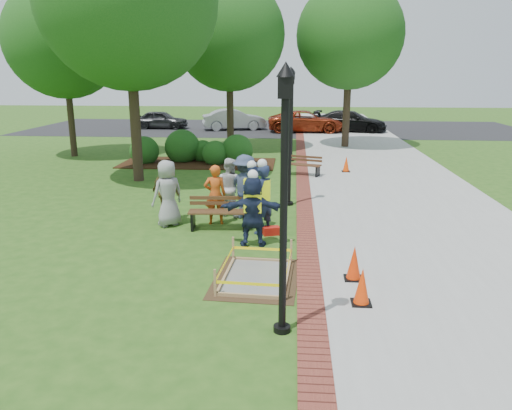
# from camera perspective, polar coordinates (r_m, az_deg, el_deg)

# --- Properties ---
(ground) EXTENTS (100.00, 100.00, 0.00)m
(ground) POSITION_cam_1_polar(r_m,az_deg,el_deg) (11.24, -3.03, -6.47)
(ground) COLOR #285116
(ground) RESTS_ON ground
(sidewalk) EXTENTS (6.00, 60.00, 0.02)m
(sidewalk) POSITION_cam_1_polar(r_m,az_deg,el_deg) (21.09, 14.20, 3.37)
(sidewalk) COLOR #9E9E99
(sidewalk) RESTS_ON ground
(brick_edging) EXTENTS (0.50, 60.00, 0.03)m
(brick_edging) POSITION_cam_1_polar(r_m,az_deg,el_deg) (20.78, 5.32, 3.61)
(brick_edging) COLOR maroon
(brick_edging) RESTS_ON ground
(mulch_bed) EXTENTS (7.00, 3.00, 0.05)m
(mulch_bed) POSITION_cam_1_polar(r_m,az_deg,el_deg) (23.16, -6.61, 4.77)
(mulch_bed) COLOR #381E0F
(mulch_bed) RESTS_ON ground
(parking_lot) EXTENTS (36.00, 12.00, 0.01)m
(parking_lot) POSITION_cam_1_polar(r_m,az_deg,el_deg) (37.62, 2.29, 8.79)
(parking_lot) COLOR black
(parking_lot) RESTS_ON ground
(wet_concrete_pad) EXTENTS (1.83, 2.40, 0.55)m
(wet_concrete_pad) POSITION_cam_1_polar(r_m,az_deg,el_deg) (10.27, 0.02, -7.19)
(wet_concrete_pad) COLOR #47331E
(wet_concrete_pad) RESTS_ON ground
(bench_near) EXTENTS (1.62, 0.64, 0.86)m
(bench_near) POSITION_cam_1_polar(r_m,az_deg,el_deg) (13.43, -4.30, -1.63)
(bench_near) COLOR brown
(bench_near) RESTS_ON ground
(bench_far) EXTENTS (1.53, 0.92, 0.79)m
(bench_far) POSITION_cam_1_polar(r_m,az_deg,el_deg) (20.40, 5.37, 4.07)
(bench_far) COLOR brown
(bench_far) RESTS_ON ground
(cone_front) EXTENTS (0.36, 0.36, 0.71)m
(cone_front) POSITION_cam_1_polar(r_m,az_deg,el_deg) (9.33, 12.02, -9.17)
(cone_front) COLOR black
(cone_front) RESTS_ON ground
(cone_back) EXTENTS (0.37, 0.37, 0.73)m
(cone_back) POSITION_cam_1_polar(r_m,az_deg,el_deg) (10.35, 11.14, -6.60)
(cone_back) COLOR black
(cone_back) RESTS_ON ground
(cone_far) EXTENTS (0.34, 0.34, 0.67)m
(cone_far) POSITION_cam_1_polar(r_m,az_deg,el_deg) (21.34, 10.27, 4.58)
(cone_far) COLOR black
(cone_far) RESTS_ON ground
(toolbox) EXTENTS (0.48, 0.36, 0.21)m
(toolbox) POSITION_cam_1_polar(r_m,az_deg,el_deg) (12.98, 1.75, -2.97)
(toolbox) COLOR red
(toolbox) RESTS_ON ground
(lamp_near) EXTENTS (0.28, 0.28, 4.26)m
(lamp_near) POSITION_cam_1_polar(r_m,az_deg,el_deg) (7.55, 3.23, 2.46)
(lamp_near) COLOR black
(lamp_near) RESTS_ON ground
(lamp_mid) EXTENTS (0.28, 0.28, 4.26)m
(lamp_mid) POSITION_cam_1_polar(r_m,az_deg,el_deg) (15.45, 3.91, 8.94)
(lamp_mid) COLOR black
(lamp_mid) RESTS_ON ground
(lamp_far) EXTENTS (0.28, 0.28, 4.26)m
(lamp_far) POSITION_cam_1_polar(r_m,az_deg,el_deg) (23.42, 4.13, 11.02)
(lamp_far) COLOR black
(lamp_far) RESTS_ON ground
(tree_back) EXTENTS (5.73, 5.73, 8.78)m
(tree_back) POSITION_cam_1_polar(r_m,az_deg,el_deg) (27.05, -3.09, 18.84)
(tree_back) COLOR #3D2D1E
(tree_back) RESTS_ON ground
(tree_right) EXTENTS (5.70, 5.70, 8.81)m
(tree_right) POSITION_cam_1_polar(r_m,az_deg,el_deg) (28.42, 10.70, 18.51)
(tree_right) COLOR #3D2D1E
(tree_right) RESTS_ON ground
(tree_far) EXTENTS (5.49, 5.49, 8.29)m
(tree_far) POSITION_cam_1_polar(r_m,az_deg,el_deg) (26.38, -21.14, 17.19)
(tree_far) COLOR #3D2D1E
(tree_far) RESTS_ON ground
(shrub_a) EXTENTS (1.35, 1.35, 1.35)m
(shrub_a) POSITION_cam_1_polar(r_m,az_deg,el_deg) (23.66, -12.57, 4.68)
(shrub_a) COLOR #194E16
(shrub_a) RESTS_ON ground
(shrub_b) EXTENTS (1.63, 1.63, 1.63)m
(shrub_b) POSITION_cam_1_polar(r_m,az_deg,el_deg) (23.79, -8.36, 4.94)
(shrub_b) COLOR #194E16
(shrub_b) RESTS_ON ground
(shrub_c) EXTENTS (1.18, 1.18, 1.18)m
(shrub_c) POSITION_cam_1_polar(r_m,az_deg,el_deg) (22.87, -4.67, 4.64)
(shrub_c) COLOR #194E16
(shrub_c) RESTS_ON ground
(shrub_d) EXTENTS (1.45, 1.45, 1.45)m
(shrub_d) POSITION_cam_1_polar(r_m,az_deg,el_deg) (23.01, -2.15, 4.75)
(shrub_d) COLOR #194E16
(shrub_d) RESTS_ON ground
(shrub_e) EXTENTS (1.07, 1.07, 1.07)m
(shrub_e) POSITION_cam_1_polar(r_m,az_deg,el_deg) (23.80, -6.08, 5.02)
(shrub_e) COLOR #194E16
(shrub_e) RESTS_ON ground
(casual_person_a) EXTENTS (0.68, 0.67, 1.82)m
(casual_person_a) POSITION_cam_1_polar(r_m,az_deg,el_deg) (13.76, -10.06, 1.33)
(casual_person_a) COLOR gray
(casual_person_a) RESTS_ON ground
(casual_person_b) EXTENTS (0.59, 0.44, 1.67)m
(casual_person_b) POSITION_cam_1_polar(r_m,az_deg,el_deg) (13.74, -4.69, 1.17)
(casual_person_b) COLOR #CE5118
(casual_person_b) RESTS_ON ground
(casual_person_c) EXTENTS (0.65, 0.56, 1.72)m
(casual_person_c) POSITION_cam_1_polar(r_m,az_deg,el_deg) (14.51, -3.06, 2.05)
(casual_person_c) COLOR silver
(casual_person_c) RESTS_ON ground
(casual_person_d) EXTENTS (0.63, 0.56, 1.65)m
(casual_person_d) POSITION_cam_1_polar(r_m,az_deg,el_deg) (14.26, -10.26, 1.46)
(casual_person_d) COLOR brown
(casual_person_d) RESTS_ON ground
(casual_person_e) EXTENTS (0.70, 0.68, 1.85)m
(casual_person_e) POSITION_cam_1_polar(r_m,az_deg,el_deg) (14.17, -1.24, 2.03)
(casual_person_e) COLOR #374360
(casual_person_e) RESTS_ON ground
(hivis_worker_a) EXTENTS (0.58, 0.39, 1.88)m
(hivis_worker_a) POSITION_cam_1_polar(r_m,az_deg,el_deg) (11.96, -0.36, -0.40)
(hivis_worker_a) COLOR #17283C
(hivis_worker_a) RESTS_ON ground
(hivis_worker_b) EXTENTS (0.68, 0.68, 1.97)m
(hivis_worker_b) POSITION_cam_1_polar(r_m,az_deg,el_deg) (12.87, 0.70, 0.90)
(hivis_worker_b) COLOR #17263D
(hivis_worker_b) RESTS_ON ground
(hivis_worker_c) EXTENTS (0.58, 0.41, 1.85)m
(hivis_worker_c) POSITION_cam_1_polar(r_m,az_deg,el_deg) (13.32, -0.49, 1.16)
(hivis_worker_c) COLOR #1A2F45
(hivis_worker_c) RESTS_ON ground
(parked_car_a) EXTENTS (1.98, 4.44, 1.44)m
(parked_car_a) POSITION_cam_1_polar(r_m,az_deg,el_deg) (37.85, -10.73, 8.57)
(parked_car_a) COLOR #27282A
(parked_car_a) RESTS_ON ground
(parked_car_b) EXTENTS (3.33, 5.31, 1.61)m
(parked_car_b) POSITION_cam_1_polar(r_m,az_deg,el_deg) (36.45, -2.50, 8.58)
(parked_car_b) COLOR #A5A4A9
(parked_car_b) RESTS_ON ground
(parked_car_c) EXTENTS (2.24, 4.97, 1.61)m
(parked_car_c) POSITION_cam_1_polar(r_m,az_deg,el_deg) (35.28, 5.76, 8.30)
(parked_car_c) COLOR maroon
(parked_car_c) RESTS_ON ground
(parked_car_d) EXTENTS (3.10, 5.17, 1.57)m
(parked_car_d) POSITION_cam_1_polar(r_m,az_deg,el_deg) (35.99, 10.68, 8.25)
(parked_car_d) COLOR black
(parked_car_d) RESTS_ON ground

